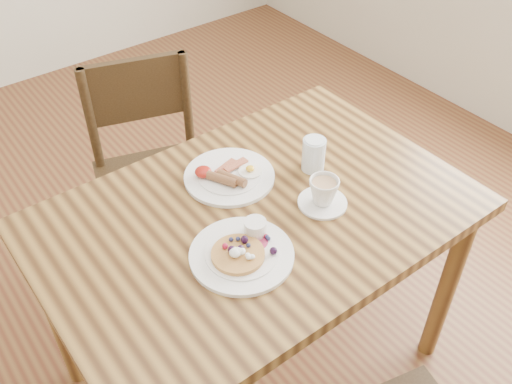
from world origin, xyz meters
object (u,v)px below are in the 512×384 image
teacup_saucer (323,193)px  chair_far (153,169)px  dining_table (256,236)px  breakfast_plate (228,176)px  water_glass (314,155)px  pancake_plate (243,251)px

teacup_saucer → chair_far: bearing=103.2°
dining_table → breakfast_plate: size_ratio=4.44×
teacup_saucer → water_glass: bearing=58.3°
chair_far → breakfast_plate: (0.02, -0.48, 0.27)m
dining_table → teacup_saucer: teacup_saucer is taller
dining_table → pancake_plate: bearing=-138.9°
teacup_saucer → dining_table: bearing=151.8°
chair_far → water_glass: 0.71m
teacup_saucer → water_glass: 0.16m
chair_far → pancake_plate: chair_far is taller
pancake_plate → breakfast_plate: bearing=61.7°
dining_table → chair_far: size_ratio=1.36×
breakfast_plate → water_glass: water_glass is taller
breakfast_plate → water_glass: (0.23, -0.11, 0.04)m
water_glass → pancake_plate: bearing=-157.3°
pancake_plate → water_glass: (0.38, 0.16, 0.04)m
pancake_plate → breakfast_plate: pancake_plate is taller
chair_far → water_glass: bearing=130.8°
dining_table → teacup_saucer: bearing=-28.2°
chair_far → pancake_plate: 0.81m
dining_table → breakfast_plate: 0.20m
dining_table → chair_far: chair_far is taller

